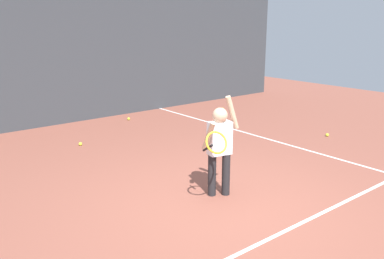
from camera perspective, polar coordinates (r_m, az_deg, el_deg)
name	(u,v)px	position (r m, az deg, el deg)	size (l,w,h in m)	color
ground_plane	(223,209)	(5.26, 4.35, -10.93)	(20.00, 20.00, 0.00)	brown
court_line_baseline	(276,235)	(4.75, 11.62, -14.21)	(9.00, 0.05, 0.00)	white
court_line_sideline	(298,147)	(7.89, 14.49, -2.43)	(0.05, 9.00, 0.00)	white
back_fence_windscreen	(49,46)	(9.56, -19.22, 10.85)	(14.00, 0.08, 3.49)	#383D42
fence_post_2	(48,43)	(9.61, -19.39, 11.31)	(0.09, 0.09, 3.64)	slate
fence_post_3	(175,38)	(11.25, -2.43, 12.53)	(0.09, 0.09, 3.64)	slate
fence_post_4	(261,36)	(13.57, 9.55, 12.75)	(0.09, 0.09, 3.64)	slate
tennis_player	(219,144)	(5.38, 3.83, -2.01)	(0.81, 0.57, 1.35)	#232326
tennis_ball_0	(223,109)	(10.83, 4.28, 2.87)	(0.07, 0.07, 0.07)	#CCE033
tennis_ball_1	(80,144)	(8.03, -15.25, -1.95)	(0.07, 0.07, 0.07)	#CCE033
tennis_ball_2	(129,119)	(9.83, -8.80, 1.48)	(0.07, 0.07, 0.07)	#CCE033
tennis_ball_4	(327,135)	(8.79, 18.28, -0.72)	(0.07, 0.07, 0.07)	#CCE033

